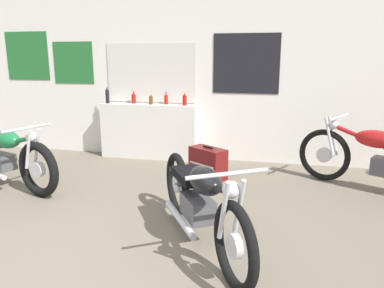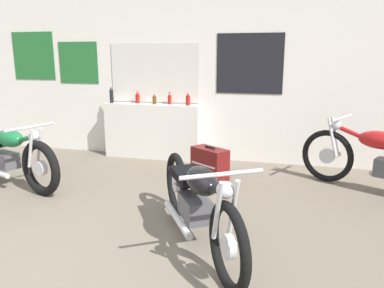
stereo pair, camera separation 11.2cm
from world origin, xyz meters
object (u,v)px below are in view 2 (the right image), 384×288
at_px(bottle_left_center, 138,98).
at_px(bottle_right_center, 170,99).
at_px(motorcycle_green, 7,155).
at_px(bottle_center, 154,99).
at_px(hard_case_darkred, 210,163).
at_px(bottle_rightmost, 188,99).
at_px(bottle_leftmost, 111,95).
at_px(motorcycle_black, 197,200).

distance_m(bottle_left_center, bottle_right_center, 0.56).
relative_size(bottle_right_center, motorcycle_green, 0.10).
height_order(bottle_center, hard_case_darkred, bottle_center).
bearing_deg(bottle_left_center, motorcycle_green, -120.92).
bearing_deg(bottle_rightmost, motorcycle_green, -138.39).
bearing_deg(motorcycle_green, bottle_right_center, 47.87).
xyz_separation_m(bottle_leftmost, bottle_right_center, (0.98, 0.09, -0.05)).
bearing_deg(bottle_center, bottle_leftmost, -178.10).
distance_m(bottle_leftmost, hard_case_darkred, 2.16).
bearing_deg(bottle_center, bottle_right_center, 15.10).
bearing_deg(bottle_rightmost, bottle_center, 179.60).
bearing_deg(motorcycle_black, hard_case_darkred, 98.53).
bearing_deg(motorcycle_green, motorcycle_black, -18.27).
relative_size(bottle_leftmost, motorcycle_black, 0.16).
relative_size(bottle_leftmost, bottle_right_center, 1.53).
bearing_deg(motorcycle_black, bottle_rightmost, 106.91).
bearing_deg(bottle_right_center, bottle_leftmost, -174.86).
relative_size(bottle_right_center, bottle_rightmost, 0.92).
xyz_separation_m(bottle_rightmost, hard_case_darkred, (0.53, -0.81, -0.78)).
distance_m(motorcycle_black, hard_case_darkred, 1.88).
bearing_deg(hard_case_darkred, motorcycle_green, -159.53).
height_order(bottle_leftmost, hard_case_darkred, bottle_leftmost).
relative_size(bottle_left_center, bottle_right_center, 1.02).
relative_size(bottle_left_center, motorcycle_black, 0.11).
relative_size(bottle_rightmost, hard_case_darkred, 0.36).
bearing_deg(bottle_rightmost, motorcycle_black, -73.09).
distance_m(bottle_right_center, motorcycle_green, 2.51).
height_order(bottle_center, bottle_right_center, bottle_right_center).
relative_size(bottle_leftmost, hard_case_darkred, 0.51).
bearing_deg(bottle_left_center, bottle_right_center, 0.07).
bearing_deg(bottle_rightmost, bottle_left_center, 175.66).
height_order(bottle_rightmost, hard_case_darkred, bottle_rightmost).
xyz_separation_m(bottle_rightmost, motorcycle_green, (-1.97, -1.75, -0.58)).
height_order(bottle_leftmost, motorcycle_green, bottle_leftmost).
distance_m(motorcycle_green, hard_case_darkred, 2.68).
relative_size(bottle_left_center, bottle_rightmost, 0.94).
xyz_separation_m(bottle_left_center, bottle_center, (0.32, -0.06, -0.01)).
xyz_separation_m(bottle_leftmost, bottle_center, (0.74, 0.02, -0.05)).
relative_size(bottle_leftmost, bottle_rightmost, 1.41).
bearing_deg(bottle_rightmost, bottle_right_center, 168.30).
height_order(bottle_left_center, bottle_center, bottle_left_center).
bearing_deg(motorcycle_green, bottle_left_center, 59.08).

